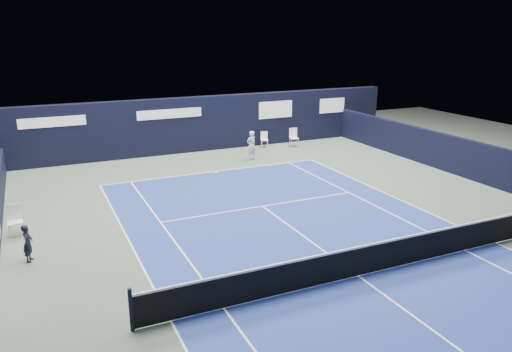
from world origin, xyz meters
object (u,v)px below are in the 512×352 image
Objects in this scene: folding_chair_back_b at (294,136)px; folding_chair_back_a at (264,138)px; tennis_net at (359,260)px; tennis_player at (251,145)px; line_judge_chair at (15,218)px.

folding_chair_back_a is at bearing 171.64° from folding_chair_back_b.
folding_chair_back_b is 16.38m from tennis_net.
tennis_player reaches higher than folding_chair_back_b.
tennis_player is at bearing -142.06° from folding_chair_back_b.
tennis_net is at bearing -88.09° from folding_chair_back_a.
folding_chair_back_b is at bearing 26.65° from line_judge_chair.
tennis_player is at bearing -110.53° from folding_chair_back_a.
folding_chair_back_b is 0.70× the size of tennis_player.
tennis_player is at bearing 26.72° from line_judge_chair.
tennis_net is (8.87, -7.33, -0.11)m from line_judge_chair.
line_judge_chair is at bearing 140.43° from tennis_net.
folding_chair_back_a is 0.84× the size of folding_chair_back_b.
tennis_net is (-4.54, -15.73, -0.01)m from folding_chair_back_a.
folding_chair_back_a is at bearing 31.28° from line_judge_chair.
line_judge_chair is 11.51m from tennis_net.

